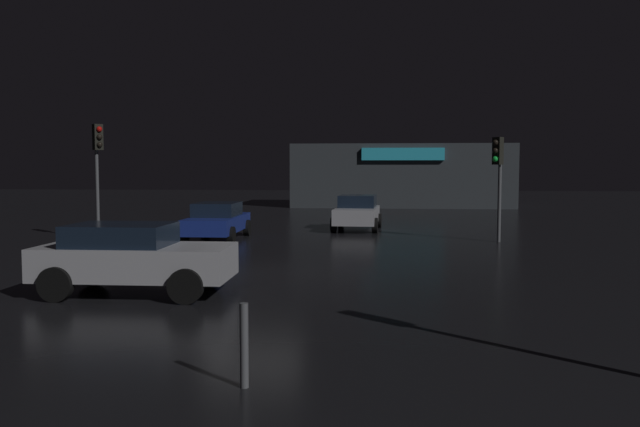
{
  "coord_description": "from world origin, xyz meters",
  "views": [
    {
      "loc": [
        3.22,
        -16.29,
        2.73
      ],
      "look_at": [
        1.41,
        3.6,
        1.3
      ],
      "focal_mm": 36.52,
      "sensor_mm": 36.0,
      "label": 1
    }
  ],
  "objects_px": {
    "traffic_signal_opposite": "(498,165)",
    "traffic_signal_cross_left": "(98,155)",
    "store_building": "(401,175)",
    "car_near": "(357,212)",
    "car_far": "(217,220)",
    "car_crossing": "(133,257)"
  },
  "relations": [
    {
      "from": "traffic_signal_opposite",
      "to": "traffic_signal_cross_left",
      "type": "xyz_separation_m",
      "value": [
        -14.61,
        -0.8,
        0.38
      ]
    },
    {
      "from": "store_building",
      "to": "car_near",
      "type": "xyz_separation_m",
      "value": [
        -2.48,
        -18.15,
        -1.37
      ]
    },
    {
      "from": "traffic_signal_opposite",
      "to": "car_far",
      "type": "relative_size",
      "value": 0.86
    },
    {
      "from": "traffic_signal_opposite",
      "to": "traffic_signal_cross_left",
      "type": "height_order",
      "value": "traffic_signal_cross_left"
    },
    {
      "from": "traffic_signal_opposite",
      "to": "car_far",
      "type": "xyz_separation_m",
      "value": [
        -10.35,
        -0.01,
        -2.07
      ]
    },
    {
      "from": "car_near",
      "to": "car_far",
      "type": "bearing_deg",
      "value": -140.43
    },
    {
      "from": "car_far",
      "to": "store_building",
      "type": "bearing_deg",
      "value": 71.22
    },
    {
      "from": "traffic_signal_opposite",
      "to": "traffic_signal_cross_left",
      "type": "relative_size",
      "value": 0.88
    },
    {
      "from": "store_building",
      "to": "car_near",
      "type": "height_order",
      "value": "store_building"
    },
    {
      "from": "store_building",
      "to": "traffic_signal_cross_left",
      "type": "height_order",
      "value": "traffic_signal_cross_left"
    },
    {
      "from": "store_building",
      "to": "traffic_signal_cross_left",
      "type": "bearing_deg",
      "value": -117.12
    },
    {
      "from": "store_building",
      "to": "car_near",
      "type": "bearing_deg",
      "value": -97.77
    },
    {
      "from": "car_near",
      "to": "traffic_signal_cross_left",
      "type": "bearing_deg",
      "value": -151.79
    },
    {
      "from": "car_near",
      "to": "car_crossing",
      "type": "distance_m",
      "value": 15.45
    },
    {
      "from": "traffic_signal_opposite",
      "to": "car_crossing",
      "type": "distance_m",
      "value": 14.39
    },
    {
      "from": "car_far",
      "to": "traffic_signal_cross_left",
      "type": "bearing_deg",
      "value": -169.43
    },
    {
      "from": "traffic_signal_cross_left",
      "to": "car_crossing",
      "type": "height_order",
      "value": "traffic_signal_cross_left"
    },
    {
      "from": "car_near",
      "to": "traffic_signal_opposite",
      "type": "bearing_deg",
      "value": -39.1
    },
    {
      "from": "store_building",
      "to": "car_near",
      "type": "relative_size",
      "value": 3.81
    },
    {
      "from": "traffic_signal_cross_left",
      "to": "car_near",
      "type": "distance_m",
      "value": 10.93
    },
    {
      "from": "traffic_signal_cross_left",
      "to": "car_far",
      "type": "height_order",
      "value": "traffic_signal_cross_left"
    },
    {
      "from": "car_crossing",
      "to": "traffic_signal_cross_left",
      "type": "bearing_deg",
      "value": 117.42
    }
  ]
}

